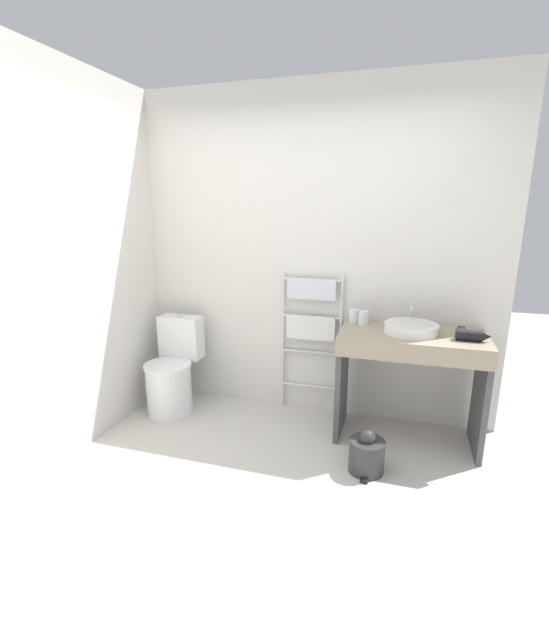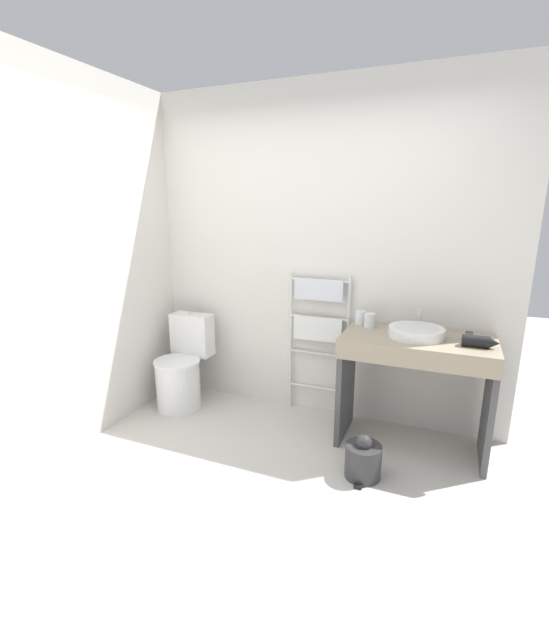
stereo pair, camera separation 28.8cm
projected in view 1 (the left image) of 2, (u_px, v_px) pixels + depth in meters
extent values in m
plane|color=beige|center=(244.00, 524.00, 2.39)|extent=(12.00, 12.00, 0.00)
cube|color=silver|center=(310.00, 256.00, 3.52)|extent=(3.06, 0.12, 2.66)
cube|color=silver|center=(92.00, 261.00, 3.17)|extent=(0.12, 2.26, 2.66)
cylinder|color=white|center=(169.00, 390.00, 3.65)|extent=(0.38, 0.38, 0.42)
cylinder|color=white|center=(168.00, 365.00, 3.60)|extent=(0.40, 0.40, 0.02)
cube|color=white|center=(181.00, 337.00, 3.79)|extent=(0.37, 0.17, 0.37)
cylinder|color=silver|center=(180.00, 316.00, 3.74)|extent=(0.05, 0.05, 0.01)
cylinder|color=silver|center=(283.00, 342.00, 3.68)|extent=(0.02, 0.02, 1.20)
cylinder|color=silver|center=(340.00, 347.00, 3.54)|extent=(0.02, 0.02, 1.20)
cylinder|color=silver|center=(310.00, 386.00, 3.71)|extent=(0.49, 0.02, 0.02)
cylinder|color=silver|center=(311.00, 352.00, 3.63)|extent=(0.49, 0.02, 0.02)
cylinder|color=silver|center=(311.00, 317.00, 3.55)|extent=(0.49, 0.02, 0.02)
cylinder|color=silver|center=(312.00, 280.00, 3.47)|extent=(0.49, 0.02, 0.02)
cube|color=silver|center=(311.00, 289.00, 3.46)|extent=(0.40, 0.04, 0.17)
cube|color=white|center=(311.00, 328.00, 3.55)|extent=(0.41, 0.04, 0.20)
cube|color=gray|center=(413.00, 335.00, 3.07)|extent=(1.03, 0.56, 0.03)
cube|color=gray|center=(412.00, 356.00, 2.84)|extent=(1.03, 0.02, 0.10)
cube|color=#4C4C4F|center=(342.00, 382.00, 3.32)|extent=(0.04, 0.47, 0.81)
cube|color=#4C4C4F|center=(480.00, 398.00, 3.04)|extent=(0.04, 0.47, 0.81)
cylinder|color=white|center=(411.00, 328.00, 3.06)|extent=(0.38, 0.38, 0.07)
cylinder|color=silver|center=(411.00, 324.00, 3.06)|extent=(0.31, 0.31, 0.01)
cylinder|color=silver|center=(411.00, 316.00, 3.26)|extent=(0.02, 0.02, 0.15)
cylinder|color=silver|center=(412.00, 309.00, 3.20)|extent=(0.02, 0.09, 0.02)
cylinder|color=white|center=(354.00, 316.00, 3.36)|extent=(0.08, 0.08, 0.10)
cylinder|color=white|center=(364.00, 318.00, 3.28)|extent=(0.08, 0.08, 0.11)
cylinder|color=black|center=(469.00, 335.00, 2.88)|extent=(0.17, 0.08, 0.08)
cone|color=black|center=(487.00, 337.00, 2.85)|extent=(0.06, 0.07, 0.07)
cube|color=black|center=(462.00, 331.00, 2.97)|extent=(0.05, 0.09, 0.05)
cylinder|color=#333335|center=(366.00, 456.00, 2.85)|extent=(0.24, 0.24, 0.23)
sphere|color=#333335|center=(368.00, 438.00, 2.82)|extent=(0.11, 0.11, 0.11)
cube|color=black|center=(364.00, 481.00, 2.75)|extent=(0.05, 0.04, 0.02)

